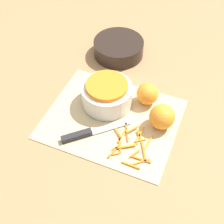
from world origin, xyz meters
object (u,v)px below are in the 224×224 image
(orange_left, at_px, (147,94))
(orange_right, at_px, (162,117))
(bowl_speckled, at_px, (107,94))
(bowl_dark, at_px, (119,48))
(knife, at_px, (84,134))

(orange_left, distance_m, orange_right, 0.11)
(bowl_speckled, distance_m, bowl_dark, 0.27)
(knife, bearing_deg, bowl_dark, 53.94)
(knife, bearing_deg, orange_right, -11.11)
(bowl_dark, xyz_separation_m, orange_left, (0.18, -0.20, 0.01))
(orange_left, bearing_deg, knife, -122.69)
(bowl_dark, xyz_separation_m, orange_right, (0.26, -0.28, 0.02))
(bowl_speckled, relative_size, bowl_dark, 0.87)
(knife, relative_size, orange_right, 2.22)
(bowl_speckled, bearing_deg, orange_left, 24.28)
(bowl_dark, distance_m, orange_left, 0.27)
(bowl_dark, distance_m, orange_right, 0.38)
(bowl_dark, bearing_deg, bowl_speckled, -76.60)
(bowl_speckled, relative_size, orange_left, 2.28)
(knife, height_order, orange_left, orange_left)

